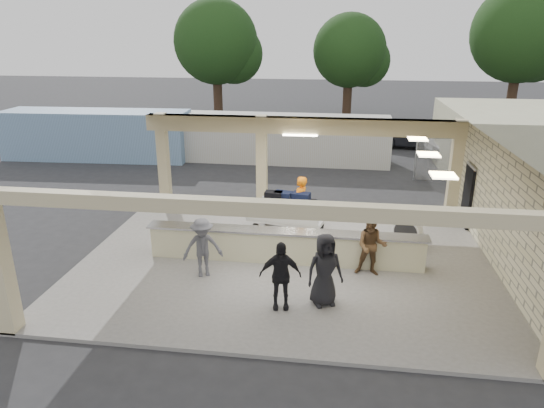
# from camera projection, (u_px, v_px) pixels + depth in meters

# --- Properties ---
(ground) EXTENTS (120.00, 120.00, 0.00)m
(ground) POSITION_uv_depth(u_px,v_px,m) (286.00, 257.00, 14.88)
(ground) COLOR #27272A
(ground) RESTS_ON ground
(pavilion) EXTENTS (12.01, 10.00, 3.55)m
(pavilion) POSITION_uv_depth(u_px,v_px,m) (296.00, 209.00, 15.02)
(pavilion) COLOR slate
(pavilion) RESTS_ON ground
(baggage_counter) EXTENTS (8.20, 0.58, 0.98)m
(baggage_counter) POSITION_uv_depth(u_px,v_px,m) (285.00, 246.00, 14.22)
(baggage_counter) COLOR beige
(baggage_counter) RESTS_ON pavilion
(luggage_cart) EXTENTS (2.74, 2.04, 1.44)m
(luggage_cart) POSITION_uv_depth(u_px,v_px,m) (287.00, 210.00, 16.17)
(luggage_cart) COLOR silver
(luggage_cart) RESTS_ON pavilion
(drum_fan) EXTENTS (0.90, 0.74, 0.98)m
(drum_fan) POSITION_uv_depth(u_px,v_px,m) (408.00, 232.00, 15.10)
(drum_fan) COLOR silver
(drum_fan) RESTS_ON pavilion
(baggage_handler) EXTENTS (0.64, 0.80, 1.92)m
(baggage_handler) POSITION_uv_depth(u_px,v_px,m) (300.00, 204.00, 16.27)
(baggage_handler) COLOR orange
(baggage_handler) RESTS_ON pavilion
(passenger_a) EXTENTS (0.87, 0.43, 1.74)m
(passenger_a) POSITION_uv_depth(u_px,v_px,m) (371.00, 246.00, 13.31)
(passenger_a) COLOR brown
(passenger_a) RESTS_ON pavilion
(passenger_b) EXTENTS (1.06, 0.52, 1.74)m
(passenger_b) POSITION_uv_depth(u_px,v_px,m) (280.00, 275.00, 11.69)
(passenger_b) COLOR black
(passenger_b) RESTS_ON pavilion
(passenger_c) EXTENTS (1.16, 0.75, 1.69)m
(passenger_c) POSITION_uv_depth(u_px,v_px,m) (203.00, 248.00, 13.26)
(passenger_c) COLOR #505055
(passenger_c) RESTS_ON pavilion
(passenger_d) EXTENTS (0.98, 0.69, 1.86)m
(passenger_d) POSITION_uv_depth(u_px,v_px,m) (325.00, 270.00, 11.84)
(passenger_d) COLOR black
(passenger_d) RESTS_ON pavilion
(car_white_a) EXTENTS (5.81, 3.59, 1.54)m
(car_white_a) POSITION_uv_depth(u_px,v_px,m) (481.00, 148.00, 25.48)
(car_white_a) COLOR silver
(car_white_a) RESTS_ON ground
(car_white_b) EXTENTS (4.22, 1.83, 1.30)m
(car_white_b) POSITION_uv_depth(u_px,v_px,m) (508.00, 146.00, 26.51)
(car_white_b) COLOR silver
(car_white_b) RESTS_ON ground
(car_dark) EXTENTS (4.70, 2.14, 1.51)m
(car_dark) POSITION_uv_depth(u_px,v_px,m) (413.00, 135.00, 28.68)
(car_dark) COLOR black
(car_dark) RESTS_ON ground
(container_white) EXTENTS (11.24, 2.43, 2.43)m
(container_white) POSITION_uv_depth(u_px,v_px,m) (282.00, 139.00, 25.58)
(container_white) COLOR beige
(container_white) RESTS_ON ground
(container_blue) EXTENTS (10.00, 2.79, 2.58)m
(container_blue) POSITION_uv_depth(u_px,v_px,m) (97.00, 135.00, 26.18)
(container_blue) COLOR #799CC1
(container_blue) RESTS_ON ground
(tree_left) EXTENTS (6.60, 6.30, 9.00)m
(tree_left) POSITION_uv_depth(u_px,v_px,m) (221.00, 45.00, 36.56)
(tree_left) COLOR #382619
(tree_left) RESTS_ON ground
(tree_mid) EXTENTS (6.00, 5.60, 8.00)m
(tree_mid) POSITION_uv_depth(u_px,v_px,m) (354.00, 54.00, 37.35)
(tree_mid) COLOR #382619
(tree_mid) RESTS_ON ground
(tree_right) EXTENTS (7.20, 7.00, 10.00)m
(tree_right) POSITION_uv_depth(u_px,v_px,m) (525.00, 37.00, 34.46)
(tree_right) COLOR #382619
(tree_right) RESTS_ON ground
(adjacent_building) EXTENTS (6.00, 8.00, 3.20)m
(adjacent_building) POSITION_uv_depth(u_px,v_px,m) (513.00, 145.00, 22.46)
(adjacent_building) COLOR beige
(adjacent_building) RESTS_ON ground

